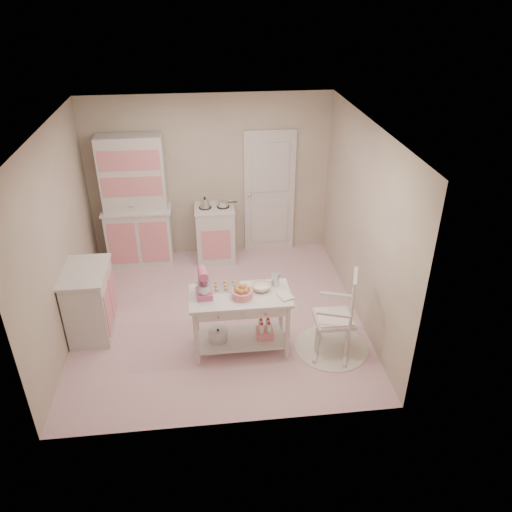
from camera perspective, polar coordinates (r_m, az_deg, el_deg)
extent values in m
plane|color=pink|center=(6.92, -4.27, -6.82)|extent=(3.80, 3.80, 0.00)
cube|color=white|center=(5.78, -5.24, 14.44)|extent=(3.80, 3.80, 0.04)
cube|color=beige|center=(7.99, -5.30, 8.90)|extent=(3.80, 0.04, 2.60)
cube|color=beige|center=(4.62, -3.69, -7.67)|extent=(3.80, 0.04, 2.60)
cube|color=beige|center=(6.49, -21.71, 1.79)|extent=(0.04, 3.80, 2.60)
cube|color=beige|center=(6.56, 12.12, 3.64)|extent=(0.04, 3.80, 2.60)
cube|color=silver|center=(8.14, 1.55, 7.29)|extent=(0.82, 0.05, 2.04)
cube|color=silver|center=(7.93, -13.59, 5.99)|extent=(1.06, 0.50, 2.08)
cube|color=silver|center=(8.06, -4.67, 2.60)|extent=(0.62, 0.57, 0.92)
cube|color=silver|center=(6.72, -18.43, -4.96)|extent=(0.54, 0.84, 0.92)
cylinder|color=white|center=(6.44, 8.58, -10.26)|extent=(0.92, 0.92, 0.01)
cube|color=silver|center=(6.11, 8.96, -6.33)|extent=(0.69, 0.84, 1.10)
cube|color=silver|center=(6.13, -1.78, -7.55)|extent=(1.20, 0.60, 0.80)
cube|color=#D2588D|center=(5.81, -6.02, -3.18)|extent=(0.23, 0.30, 0.34)
cube|color=silver|center=(6.03, -3.41, -3.52)|extent=(0.34, 0.24, 0.02)
cylinder|color=pink|center=(5.83, -1.61, -4.34)|extent=(0.25, 0.25, 0.09)
imported|color=silver|center=(5.96, 0.58, -3.57)|extent=(0.23, 0.23, 0.07)
cylinder|color=silver|center=(6.03, 2.19, -2.66)|extent=(0.10, 0.10, 0.17)
imported|color=silver|center=(5.84, 2.68, -4.73)|extent=(0.21, 0.24, 0.02)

